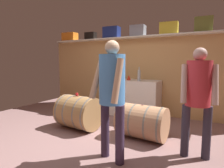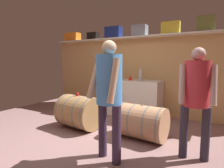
% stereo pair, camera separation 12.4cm
% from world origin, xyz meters
% --- Properties ---
extents(ground_plane, '(6.73, 8.02, 0.02)m').
position_xyz_m(ground_plane, '(0.00, 0.60, -0.01)').
color(ground_plane, '#8A6664').
extents(back_wall_panel, '(5.53, 0.10, 1.95)m').
position_xyz_m(back_wall_panel, '(0.00, 2.41, 0.98)').
color(back_wall_panel, tan).
rests_on(back_wall_panel, ground).
extents(high_shelf_board, '(5.09, 0.40, 0.03)m').
position_xyz_m(high_shelf_board, '(0.00, 2.26, 1.97)').
color(high_shelf_board, silver).
rests_on(high_shelf_board, back_wall_panel).
extents(toolcase_orange, '(0.45, 0.28, 0.25)m').
position_xyz_m(toolcase_orange, '(-2.20, 2.26, 2.11)').
color(toolcase_orange, orange).
rests_on(toolcase_orange, high_shelf_board).
extents(toolcase_black, '(0.32, 0.20, 0.21)m').
position_xyz_m(toolcase_black, '(-1.43, 2.26, 2.09)').
color(toolcase_black, black).
rests_on(toolcase_black, high_shelf_board).
extents(toolcase_navy, '(0.44, 0.27, 0.30)m').
position_xyz_m(toolcase_navy, '(-0.75, 2.26, 2.13)').
color(toolcase_navy, navy).
rests_on(toolcase_navy, high_shelf_board).
extents(toolcase_grey, '(0.37, 0.30, 0.28)m').
position_xyz_m(toolcase_grey, '(-0.00, 2.26, 2.12)').
color(toolcase_grey, gray).
rests_on(toolcase_grey, high_shelf_board).
extents(toolcase_yellow, '(0.42, 0.22, 0.28)m').
position_xyz_m(toolcase_yellow, '(0.76, 2.26, 2.12)').
color(toolcase_yellow, yellow).
rests_on(toolcase_yellow, high_shelf_board).
extents(toolcase_olive, '(0.37, 0.22, 0.32)m').
position_xyz_m(toolcase_olive, '(1.48, 2.26, 2.14)').
color(toolcase_olive, olive).
rests_on(toolcase_olive, high_shelf_board).
extents(work_cabinet, '(1.48, 0.58, 0.90)m').
position_xyz_m(work_cabinet, '(-0.12, 2.06, 0.45)').
color(work_cabinet, white).
rests_on(work_cabinet, ground).
extents(wine_bottle_clear, '(0.07, 0.07, 0.33)m').
position_xyz_m(wine_bottle_clear, '(0.17, 1.92, 1.05)').
color(wine_bottle_clear, '#B2BABF').
rests_on(wine_bottle_clear, work_cabinet).
extents(wine_glass, '(0.09, 0.09, 0.15)m').
position_xyz_m(wine_glass, '(-0.54, 2.04, 1.00)').
color(wine_glass, white).
rests_on(wine_glass, work_cabinet).
extents(red_funnel, '(0.11, 0.11, 0.13)m').
position_xyz_m(red_funnel, '(-0.13, 2.02, 0.97)').
color(red_funnel, red).
rests_on(red_funnel, work_cabinet).
extents(wine_barrel_near, '(0.86, 0.73, 0.68)m').
position_xyz_m(wine_barrel_near, '(-0.66, 0.67, 0.33)').
color(wine_barrel_near, '#A17849').
rests_on(wine_barrel_near, ground).
extents(wine_barrel_far, '(0.88, 0.65, 0.61)m').
position_xyz_m(wine_barrel_far, '(0.65, 0.79, 0.30)').
color(wine_barrel_far, tan).
rests_on(wine_barrel_far, ground).
extents(tasting_cup, '(0.06, 0.06, 0.06)m').
position_xyz_m(tasting_cup, '(-0.70, 0.67, 0.70)').
color(tasting_cup, red).
rests_on(tasting_cup, wine_barrel_near).
extents(winemaker_pouring, '(0.53, 0.44, 1.63)m').
position_xyz_m(winemaker_pouring, '(0.53, -0.12, 1.00)').
color(winemaker_pouring, '#34263B').
rests_on(winemaker_pouring, ground).
extents(visitor_tasting, '(0.48, 0.39, 1.55)m').
position_xyz_m(visitor_tasting, '(1.54, 0.49, 0.95)').
color(visitor_tasting, '#2F2A37').
rests_on(visitor_tasting, ground).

